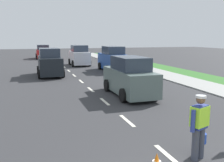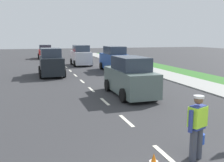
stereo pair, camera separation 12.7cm
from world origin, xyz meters
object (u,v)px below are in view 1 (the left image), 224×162
(car_outgoing_ahead, at_px, (129,77))
(car_oncoming_second, at_px, (50,63))
(car_oncoming_third, at_px, (43,52))
(car_parked_far, at_px, (113,59))
(car_outgoing_far, at_px, (79,56))
(road_worker, at_px, (200,124))

(car_outgoing_ahead, xyz_separation_m, car_oncoming_second, (-3.51, 8.51, 0.07))
(car_oncoming_third, bearing_deg, car_parked_far, -71.50)
(car_outgoing_ahead, distance_m, car_outgoing_far, 15.44)
(car_outgoing_ahead, bearing_deg, car_oncoming_third, 96.91)
(car_outgoing_ahead, bearing_deg, car_oncoming_second, 112.45)
(car_oncoming_third, bearing_deg, car_outgoing_far, -72.69)
(road_worker, distance_m, car_outgoing_ahead, 7.36)
(car_outgoing_far, bearing_deg, car_oncoming_third, 107.31)
(road_worker, bearing_deg, car_parked_far, 79.21)
(car_outgoing_ahead, relative_size, car_oncoming_third, 1.05)
(car_outgoing_ahead, relative_size, car_parked_far, 1.02)
(car_outgoing_ahead, bearing_deg, road_worker, -97.81)
(car_oncoming_second, relative_size, car_outgoing_far, 1.07)
(car_outgoing_ahead, height_order, car_outgoing_far, car_outgoing_far)
(road_worker, distance_m, car_oncoming_second, 15.99)
(car_outgoing_far, relative_size, car_oncoming_third, 0.93)
(road_worker, bearing_deg, car_oncoming_second, 99.04)
(car_oncoming_third, bearing_deg, car_outgoing_ahead, -83.09)
(car_outgoing_far, xyz_separation_m, car_parked_far, (2.10, -5.54, 0.02))
(car_oncoming_second, xyz_separation_m, car_parked_far, (5.79, 1.40, 0.02))
(road_worker, distance_m, car_outgoing_far, 22.76)
(car_outgoing_far, height_order, car_parked_far, car_parked_far)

